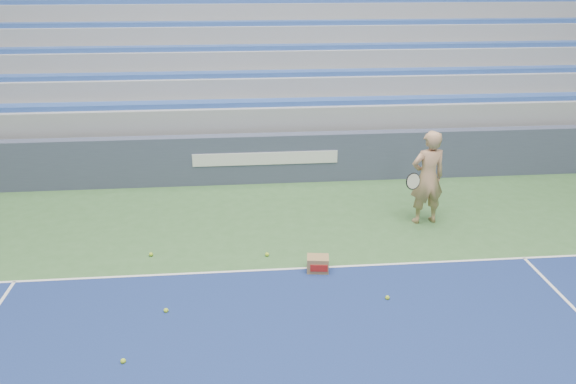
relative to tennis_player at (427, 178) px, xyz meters
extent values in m
cube|color=white|center=(-2.89, -1.57, -0.89)|extent=(10.97, 0.05, 0.00)
cube|color=#3E465E|center=(-2.89, 2.43, -0.35)|extent=(30.00, 0.30, 1.10)
cube|color=white|center=(-2.89, 2.27, -0.30)|extent=(3.20, 0.02, 0.28)
cube|color=#93979B|center=(-2.89, 6.98, -0.35)|extent=(30.00, 8.50, 1.10)
cube|color=#93979B|center=(-2.89, 6.98, 0.45)|extent=(30.00, 8.50, 0.50)
cube|color=#3056AF|center=(-2.89, 3.11, 0.75)|extent=(29.60, 0.42, 0.11)
cube|color=#93979B|center=(-2.89, 7.41, 0.95)|extent=(30.00, 7.65, 0.50)
cube|color=#3056AF|center=(-2.89, 3.96, 1.25)|extent=(29.60, 0.42, 0.11)
cube|color=#93979B|center=(-2.89, 7.83, 1.45)|extent=(30.00, 6.80, 0.50)
cube|color=#3056AF|center=(-2.89, 4.81, 1.75)|extent=(29.60, 0.42, 0.11)
cube|color=#93979B|center=(-2.89, 8.26, 1.95)|extent=(30.00, 5.95, 0.50)
cube|color=#3056AF|center=(-2.89, 5.66, 2.25)|extent=(29.60, 0.42, 0.11)
cube|color=#93979B|center=(-2.89, 8.68, 2.45)|extent=(30.00, 5.10, 0.50)
cube|color=#3056AF|center=(-2.89, 6.51, 2.75)|extent=(29.60, 0.42, 0.11)
imported|color=tan|center=(0.00, 0.00, 0.00)|extent=(0.71, 0.51, 1.81)
cylinder|color=black|center=(-0.35, -0.25, 0.05)|extent=(0.12, 0.27, 0.08)
cylinder|color=beige|center=(-0.45, -0.53, 0.15)|extent=(0.29, 0.16, 0.28)
torus|color=black|center=(-0.45, -0.53, 0.15)|extent=(0.31, 0.18, 0.30)
cube|color=olive|center=(-2.27, -1.66, -0.77)|extent=(0.38, 0.30, 0.26)
cube|color=#B21E19|center=(-2.27, -1.80, -0.77)|extent=(0.27, 0.05, 0.12)
sphere|color=#B5DD2D|center=(-1.37, -2.57, -0.87)|extent=(0.07, 0.07, 0.07)
sphere|color=#B5DD2D|center=(-4.57, -2.61, -0.87)|extent=(0.07, 0.07, 0.07)
sphere|color=#B5DD2D|center=(-4.98, -3.67, -0.87)|extent=(0.07, 0.07, 0.07)
sphere|color=#B5DD2D|center=(-5.00, -0.91, -0.87)|extent=(0.07, 0.07, 0.07)
sphere|color=#B5DD2D|center=(-3.05, -1.09, -0.87)|extent=(0.07, 0.07, 0.07)
camera|label=1|loc=(-3.47, -9.44, 3.67)|focal=35.00mm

